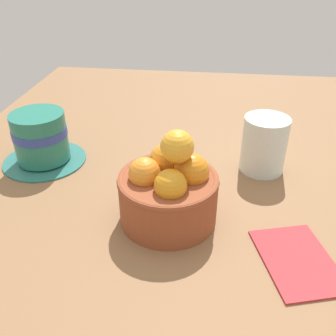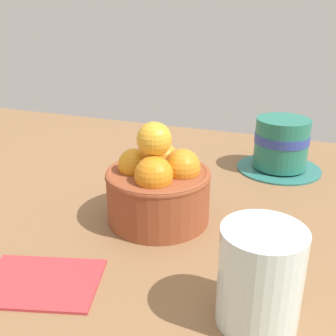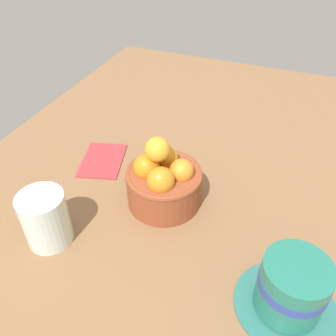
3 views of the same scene
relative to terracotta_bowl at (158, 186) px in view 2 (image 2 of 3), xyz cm
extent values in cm
cube|color=brown|center=(0.07, -0.08, -6.29)|extent=(132.92, 82.27, 3.00)
cylinder|color=brown|center=(0.07, -0.08, -1.44)|extent=(13.03, 13.03, 6.70)
torus|color=brown|center=(0.07, -0.08, 1.51)|extent=(13.23, 13.23, 1.00)
sphere|color=orange|center=(2.99, 0.57, 2.65)|extent=(4.09, 4.09, 4.09)
sphere|color=orange|center=(-0.58, 2.84, 2.65)|extent=(4.63, 4.63, 4.63)
sphere|color=orange|center=(-2.86, -0.73, 2.65)|extent=(4.61, 4.61, 4.61)
sphere|color=orange|center=(0.72, -3.01, 2.65)|extent=(4.16, 4.16, 4.16)
sphere|color=gold|center=(-0.08, 1.02, 6.43)|extent=(4.19, 4.19, 4.19)
cylinder|color=#2B6E66|center=(-12.68, -23.06, -4.48)|extent=(13.91, 13.91, 0.60)
cylinder|color=#237260|center=(-12.68, -23.06, -0.08)|extent=(8.77, 8.77, 8.21)
cylinder|color=#2D4299|center=(-12.68, -23.06, 0.79)|extent=(8.93, 8.93, 1.48)
cylinder|color=silver|center=(-14.71, 13.59, -0.22)|extent=(7.18, 7.18, 9.14)
cube|color=#B23338|center=(6.20, 16.20, -4.48)|extent=(13.41, 11.03, 0.60)
camera|label=1|loc=(40.44, 4.97, 28.18)|focal=40.42mm
camera|label=2|loc=(-17.20, 42.20, 21.02)|focal=42.62mm
camera|label=3|loc=(-42.04, -17.67, 40.12)|focal=37.64mm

